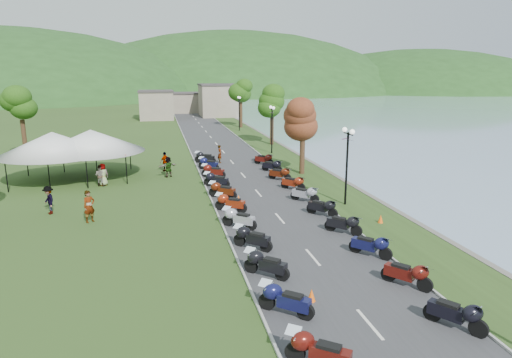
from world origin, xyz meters
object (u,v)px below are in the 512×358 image
pedestrian_c (50,214)px  pedestrian_b (101,186)px  pedestrian_a (90,222)px  vendor_tent_main (92,154)px

pedestrian_c → pedestrian_b: bearing=133.1°
pedestrian_a → pedestrian_b: bearing=55.1°
pedestrian_a → pedestrian_b: pedestrian_a is taller
vendor_tent_main → pedestrian_c: (-1.39, -9.86, -2.00)m
pedestrian_b → pedestrian_c: size_ratio=0.93×
pedestrian_a → pedestrian_c: pedestrian_a is taller
pedestrian_a → vendor_tent_main: bearing=58.5°
pedestrian_b → pedestrian_c: 7.15m
pedestrian_a → pedestrian_b: (-0.40, 8.97, 0.00)m
pedestrian_a → pedestrian_b: 8.98m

